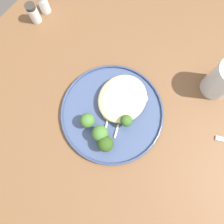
# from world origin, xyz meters

# --- Properties ---
(ground) EXTENTS (6.00, 6.00, 0.00)m
(ground) POSITION_xyz_m (0.00, 0.00, 0.00)
(ground) COLOR #47423D
(wooden_dining_table) EXTENTS (1.40, 1.00, 0.74)m
(wooden_dining_table) POSITION_xyz_m (0.00, 0.00, 0.66)
(wooden_dining_table) COLOR brown
(wooden_dining_table) RESTS_ON ground
(dinner_plate) EXTENTS (0.29, 0.29, 0.02)m
(dinner_plate) POSITION_xyz_m (-0.02, -0.02, 0.75)
(dinner_plate) COLOR #38476B
(dinner_plate) RESTS_ON wooden_dining_table
(noodle_bed) EXTENTS (0.15, 0.13, 0.04)m
(noodle_bed) POSITION_xyz_m (-0.06, -0.02, 0.77)
(noodle_bed) COLOR beige
(noodle_bed) RESTS_ON dinner_plate
(seared_scallop_half_hidden) EXTENTS (0.03, 0.03, 0.01)m
(seared_scallop_half_hidden) POSITION_xyz_m (-0.10, -0.03, 0.76)
(seared_scallop_half_hidden) COLOR beige
(seared_scallop_half_hidden) RESTS_ON dinner_plate
(seared_scallop_right_edge) EXTENTS (0.03, 0.03, 0.02)m
(seared_scallop_right_edge) POSITION_xyz_m (-0.10, 0.02, 0.76)
(seared_scallop_right_edge) COLOR beige
(seared_scallop_right_edge) RESTS_ON dinner_plate
(seared_scallop_on_noodles) EXTENTS (0.03, 0.03, 0.02)m
(seared_scallop_on_noodles) POSITION_xyz_m (-0.04, 0.01, 0.76)
(seared_scallop_on_noodles) COLOR #E5C689
(seared_scallop_on_noodles) RESTS_ON dinner_plate
(seared_scallop_center_golden) EXTENTS (0.03, 0.03, 0.01)m
(seared_scallop_center_golden) POSITION_xyz_m (-0.01, -0.03, 0.76)
(seared_scallop_center_golden) COLOR #DBB77A
(seared_scallop_center_golden) RESTS_ON dinner_plate
(seared_scallop_rear_pale) EXTENTS (0.03, 0.03, 0.02)m
(seared_scallop_rear_pale) POSITION_xyz_m (-0.07, -0.06, 0.76)
(seared_scallop_rear_pale) COLOR #DBB77A
(seared_scallop_rear_pale) RESTS_ON dinner_plate
(broccoli_floret_rear_charred) EXTENTS (0.04, 0.04, 0.05)m
(broccoli_floret_rear_charred) POSITION_xyz_m (0.05, -0.06, 0.78)
(broccoli_floret_rear_charred) COLOR #89A356
(broccoli_floret_rear_charred) RESTS_ON dinner_plate
(broccoli_floret_small_sprig) EXTENTS (0.04, 0.04, 0.06)m
(broccoli_floret_small_sprig) POSITION_xyz_m (0.07, 0.02, 0.78)
(broccoli_floret_small_sprig) COLOR #7A994C
(broccoli_floret_small_sprig) RESTS_ON dinner_plate
(broccoli_floret_left_leaning) EXTENTS (0.04, 0.04, 0.06)m
(broccoli_floret_left_leaning) POSITION_xyz_m (0.05, -0.01, 0.79)
(broccoli_floret_left_leaning) COLOR #89A356
(broccoli_floret_left_leaning) RESTS_ON dinner_plate
(broccoli_floret_near_rim) EXTENTS (0.03, 0.03, 0.05)m
(broccoli_floret_near_rim) POSITION_xyz_m (-0.02, 0.02, 0.78)
(broccoli_floret_near_rim) COLOR #7A994C
(broccoli_floret_near_rim) RESTS_ON dinner_plate
(onion_sliver_curled_piece) EXTENTS (0.02, 0.05, 0.00)m
(onion_sliver_curled_piece) POSITION_xyz_m (0.07, 0.00, 0.75)
(onion_sliver_curled_piece) COLOR silver
(onion_sliver_curled_piece) RESTS_ON dinner_plate
(onion_sliver_long_sliver) EXTENTS (0.04, 0.02, 0.00)m
(onion_sliver_long_sliver) POSITION_xyz_m (0.02, 0.02, 0.75)
(onion_sliver_long_sliver) COLOR silver
(onion_sliver_long_sliver) RESTS_ON dinner_plate
(onion_sliver_pale_crescent) EXTENTS (0.05, 0.03, 0.00)m
(onion_sliver_pale_crescent) POSITION_xyz_m (0.01, -0.02, 0.75)
(onion_sliver_pale_crescent) COLOR silver
(onion_sliver_pale_crescent) RESTS_ON dinner_plate
(onion_sliver_short_strip) EXTENTS (0.05, 0.03, 0.00)m
(onion_sliver_short_strip) POSITION_xyz_m (-0.03, 0.00, 0.75)
(onion_sliver_short_strip) COLOR silver
(onion_sliver_short_strip) RESTS_ON dinner_plate
(water_glass) EXTENTS (0.08, 0.08, 0.12)m
(water_glass) POSITION_xyz_m (-0.26, 0.16, 0.79)
(water_glass) COLOR silver
(water_glass) RESTS_ON wooden_dining_table
(salt_shaker) EXTENTS (0.03, 0.03, 0.07)m
(salt_shaker) POSITION_xyz_m (-0.16, -0.40, 0.77)
(salt_shaker) COLOR white
(salt_shaker) RESTS_ON wooden_dining_table
(pepper_shaker) EXTENTS (0.03, 0.03, 0.07)m
(pepper_shaker) POSITION_xyz_m (-0.11, -0.40, 0.77)
(pepper_shaker) COLOR white
(pepper_shaker) RESTS_ON wooden_dining_table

